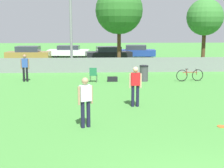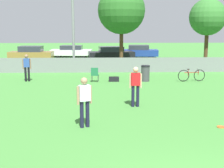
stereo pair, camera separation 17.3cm
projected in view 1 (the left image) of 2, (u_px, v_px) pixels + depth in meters
fence_backline at (127, 65)px, 23.11m from camera, size 24.76×0.07×1.21m
light_pole at (70, 6)px, 24.00m from camera, size 0.90×0.36×8.32m
tree_near_pole at (119, 11)px, 25.90m from camera, size 3.95×3.95×6.66m
tree_far_right at (205, 17)px, 25.91m from camera, size 3.04×3.04×5.64m
player_receiver_white at (85, 99)px, 10.37m from camera, size 0.49×0.35×1.71m
player_thrower_red at (135, 84)px, 13.10m from camera, size 0.53×0.23×1.71m
spectator_in_blue at (25, 66)px, 19.12m from camera, size 0.51×0.25×1.68m
frisbee_disc at (221, 126)px, 10.60m from camera, size 0.27×0.27×0.03m
folding_chair_sideline at (93, 74)px, 19.03m from camera, size 0.48×0.48×0.90m
bicycle_sideline at (190, 75)px, 19.39m from camera, size 1.75×0.44×0.78m
trash_bin at (144, 73)px, 19.37m from camera, size 0.55×0.55×0.99m
gear_bag_sideline at (112, 79)px, 19.34m from camera, size 0.63×0.34×0.31m
parked_car_tan at (28, 54)px, 30.79m from camera, size 4.29×1.87×1.46m
parked_car_white at (69, 51)px, 34.59m from camera, size 4.60×2.07×1.29m
parked_car_dark at (109, 54)px, 31.08m from camera, size 4.71×2.34×1.39m
parked_car_blue at (136, 51)px, 33.77m from camera, size 4.29×2.15×1.39m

